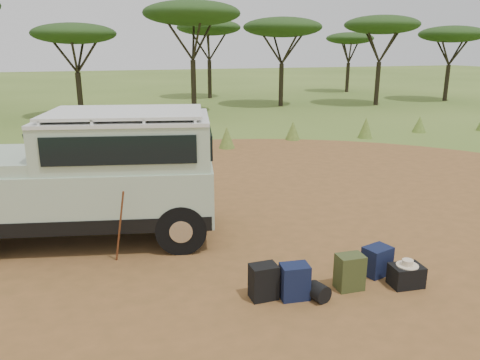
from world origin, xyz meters
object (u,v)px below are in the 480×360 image
object	(u,v)px
walking_staff	(120,227)
backpack_navy	(295,282)
backpack_olive	(350,272)
hard_case	(406,276)
backpack_black	(264,282)
safari_vehicle	(92,179)
duffel_navy	(377,261)

from	to	relation	value
walking_staff	backpack_navy	bearing A→B (deg)	-71.88
backpack_navy	backpack_olive	world-z (taller)	backpack_olive
walking_staff	hard_case	world-z (taller)	walking_staff
walking_staff	hard_case	distance (m)	4.75
backpack_black	hard_case	world-z (taller)	backpack_black
walking_staff	backpack_olive	distance (m)	3.86
hard_case	safari_vehicle	bearing A→B (deg)	147.20
backpack_olive	duffel_navy	distance (m)	0.74
walking_staff	backpack_black	world-z (taller)	walking_staff
backpack_navy	duffel_navy	bearing A→B (deg)	15.90
safari_vehicle	backpack_olive	size ratio (longest dim) A/B	9.53
backpack_olive	hard_case	bearing A→B (deg)	-10.34
safari_vehicle	walking_staff	xyz separation A→B (m)	(0.37, -1.36, -0.53)
hard_case	walking_staff	bearing A→B (deg)	157.33
backpack_olive	backpack_black	bearing A→B (deg)	176.05
backpack_olive	hard_case	world-z (taller)	backpack_olive
backpack_black	backpack_navy	world-z (taller)	backpack_navy
backpack_black	backpack_navy	bearing A→B (deg)	-18.71
backpack_navy	hard_case	size ratio (longest dim) A/B	1.11
backpack_black	backpack_olive	world-z (taller)	backpack_olive
backpack_navy	walking_staff	bearing A→B (deg)	145.79
hard_case	backpack_black	bearing A→B (deg)	176.50
backpack_black	hard_case	xyz separation A→B (m)	(2.26, -0.37, -0.10)
duffel_navy	hard_case	world-z (taller)	duffel_navy
backpack_olive	duffel_navy	xyz separation A→B (m)	(0.68, 0.27, -0.04)
walking_staff	backpack_black	xyz separation A→B (m)	(1.89, -1.88, -0.40)
backpack_navy	backpack_olive	size ratio (longest dim) A/B	0.96
backpack_olive	walking_staff	bearing A→B (deg)	150.69
safari_vehicle	duffel_navy	world-z (taller)	safari_vehicle
backpack_navy	backpack_black	bearing A→B (deg)	168.30
backpack_navy	safari_vehicle	bearing A→B (deg)	135.40
backpack_olive	duffel_navy	world-z (taller)	backpack_olive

